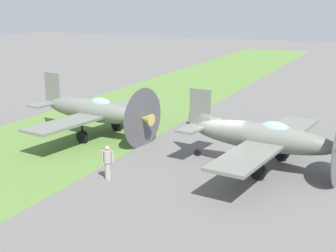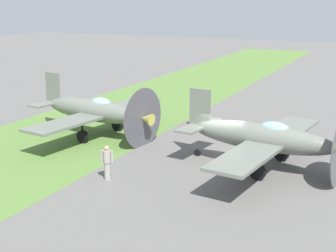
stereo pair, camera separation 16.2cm
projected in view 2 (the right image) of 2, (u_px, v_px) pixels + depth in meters
The scene contains 6 objects.
ground_plane at pixel (224, 158), 26.87m from camera, with size 160.00×160.00×0.00m, color #605E5B.
grass_verge at pixel (67, 135), 31.43m from camera, with size 120.00×11.00×0.01m, color #567A38.
airplane_lead at pixel (264, 138), 24.77m from camera, with size 11.37×9.02×4.03m.
airplane_wingman at pixel (95, 111), 30.81m from camera, with size 11.29×8.97×4.00m.
ground_crew_chief at pixel (107, 162), 23.43m from camera, with size 0.38×0.61×1.73m.
fuel_drum at pixel (194, 119), 33.84m from camera, with size 0.60×0.60×0.90m, color maroon.
Camera 2 is at (24.35, 8.25, 8.61)m, focal length 51.31 mm.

